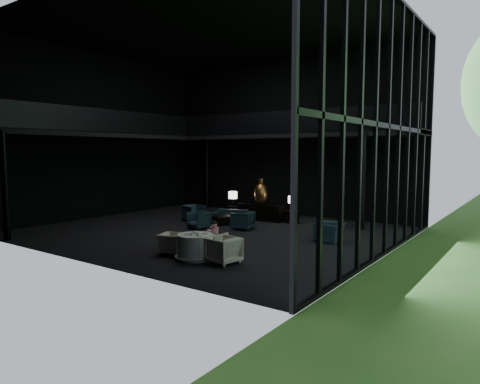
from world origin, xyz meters
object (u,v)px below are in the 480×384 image
Objects in this scene: bronze_urn at (261,193)px; dining_chair_east at (224,248)px; sofa at (235,213)px; child at (214,230)px; dining_table at (195,248)px; dining_chair_west at (172,243)px; lounge_armchair_south at (199,219)px; side_table_right at (292,217)px; lounge_armchair_west at (194,212)px; window_armchair at (330,229)px; side_table_left at (233,212)px; coffee_table at (222,220)px; dining_chair_north at (213,242)px; console at (260,212)px; lounge_armchair_east at (243,219)px; table_lamp_left at (233,196)px; table_lamp_right at (293,200)px.

bronze_urn is 8.06m from dining_chair_east.
sofa is 6.64m from child.
dining_table is 1.79× the size of dining_chair_west.
dining_table is (3.25, -3.92, -0.08)m from lounge_armchair_south.
lounge_armchair_west is at bearing -151.20° from side_table_right.
side_table_left is at bearing -117.17° from window_armchair.
dining_chair_north is (3.12, -4.52, 0.17)m from coffee_table.
dining_chair_east is at bearing -51.91° from coffee_table.
sofa is 7.84m from dining_chair_east.
lounge_armchair_east is at bearing -73.63° from console.
side_table_left is (-1.60, 0.06, -0.09)m from console.
child is at bearing -119.92° from lounge_armchair_west.
lounge_armchair_west is (-0.79, -2.06, 0.17)m from side_table_left.
dining_chair_east is (5.75, -5.19, 0.01)m from lounge_armchair_west.
console is 3.48m from lounge_armchair_south.
table_lamp_left is at bearing -147.60° from lounge_armchair_east.
table_lamp_right reaches higher than lounge_armchair_west.
console is at bearing -173.16° from side_table_right.
lounge_armchair_east is at bearing -18.98° from coffee_table.
table_lamp_left reaches higher than sofa.
lounge_armchair_south is (0.71, -3.43, 0.13)m from side_table_left.
coffee_table is at bearing 120.21° from dining_table.
console is at bearing -164.57° from sofa.
window_armchair reaches higher than side_table_right.
side_table_right is 0.31× the size of sofa.
side_table_left is 0.79m from table_lamp_left.
table_lamp_left is at bearing -90.00° from side_table_left.
table_lamp_left is 0.73× the size of window_armchair.
dining_chair_north is (3.96, -6.47, -0.71)m from table_lamp_left.
lounge_armchair_south is at bearing -119.64° from lounge_armchair_west.
table_lamp_left is 1.17m from sofa.
window_armchair reaches higher than dining_chair_west.
lounge_armchair_east reaches higher than dining_chair_west.
side_table_right is 0.80× the size of dining_chair_west.
coffee_table is (-2.36, -2.18, -0.84)m from table_lamp_right.
dining_chair_north is at bearing -34.84° from window_armchair.
bronze_urn is 7.01m from dining_chair_north.
child is (-2.28, -3.81, 0.31)m from window_armchair.
side_table_right is (3.20, 0.13, -0.00)m from side_table_left.
bronze_urn is at bearing 107.76° from dining_table.
bronze_urn is 2.22× the size of side_table_left.
lounge_armchair_west is at bearing -108.84° from lounge_armchair_east.
lounge_armchair_south is 1.11× the size of dining_chair_north.
dining_chair_west is (1.33, -7.23, -0.03)m from console.
sofa is at bearing 100.28° from coffee_table.
sofa is (-0.99, -0.76, -0.92)m from bronze_urn.
bronze_urn is at bearing 90.00° from console.
bronze_urn is at bearing -146.65° from dining_chair_east.
bronze_urn is 1.24× the size of window_armchair.
side_table_right is 6.63m from child.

